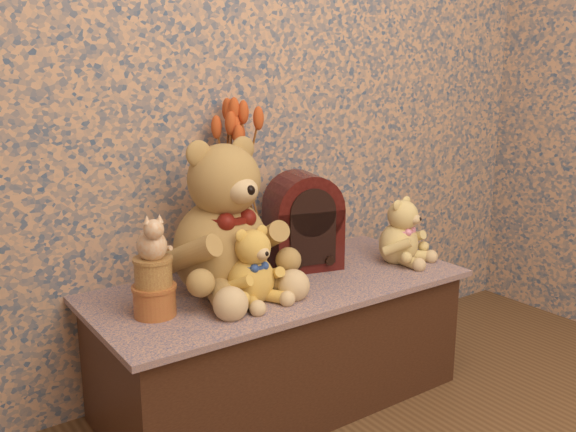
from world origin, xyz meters
The scene contains 10 objects.
display_shelf centered at (0.00, 1.22, 0.22)m, with size 1.27×0.59×0.43m, color navy.
teddy_large centered at (-0.19, 1.27, 0.70)m, with size 0.42×0.50×0.53m, color #A0733E, non-canonical shape.
teddy_medium centered at (-0.16, 1.13, 0.56)m, with size 0.20×0.24×0.25m, color gold, non-canonical shape.
teddy_small centered at (0.49, 1.16, 0.56)m, with size 0.21×0.24×0.26m, color tan, non-canonical shape.
cathedral_radio centered at (0.17, 1.31, 0.61)m, with size 0.25×0.18×0.34m, color #380B0A, non-canonical shape.
ceramic_vase centered at (-0.06, 1.39, 0.54)m, with size 0.13×0.13×0.21m, color tan.
dried_stalks centered at (-0.06, 1.39, 0.88)m, with size 0.25×0.25×0.47m, color #C84D20, non-canonical shape.
biscuit_tin_lower centered at (-0.46, 1.19, 0.48)m, with size 0.12×0.12×0.09m, color gold.
biscuit_tin_upper centered at (-0.46, 1.19, 0.57)m, with size 0.11×0.11×0.08m, color #CFB65A.
cat_figurine centered at (-0.46, 1.19, 0.68)m, with size 0.10×0.11×0.14m, color silver, non-canonical shape.
Camera 1 is at (-1.12, -0.42, 1.14)m, focal length 38.81 mm.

